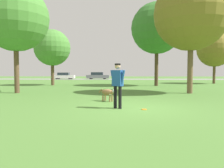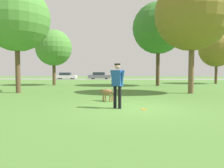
{
  "view_description": "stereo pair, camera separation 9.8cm",
  "coord_description": "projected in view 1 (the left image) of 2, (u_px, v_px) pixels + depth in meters",
  "views": [
    {
      "loc": [
        -0.49,
        -8.55,
        1.43
      ],
      "look_at": [
        -0.86,
        0.96,
        0.9
      ],
      "focal_mm": 35.0,
      "sensor_mm": 36.0,
      "label": 1
    },
    {
      "loc": [
        -0.39,
        -8.55,
        1.43
      ],
      "look_at": [
        -0.86,
        0.96,
        0.9
      ],
      "focal_mm": 35.0,
      "sensor_mm": 36.0,
      "label": 2
    }
  ],
  "objects": [
    {
      "name": "tree_far_left",
      "position": [
        52.0,
        48.0,
        23.14
      ],
      "size": [
        3.83,
        3.83,
        5.91
      ],
      "color": "brown",
      "rests_on": "ground_plane"
    },
    {
      "name": "far_road_strip",
      "position": [
        123.0,
        79.0,
        42.57
      ],
      "size": [
        120.0,
        6.0,
        0.01
      ],
      "color": "gray",
      "rests_on": "ground_plane"
    },
    {
      "name": "tree_far_right",
      "position": [
        215.0,
        50.0,
        26.41
      ],
      "size": [
        4.19,
        4.19,
        6.24
      ],
      "color": "brown",
      "rests_on": "ground_plane"
    },
    {
      "name": "tree_mid_center",
      "position": [
        157.0,
        28.0,
        22.07
      ],
      "size": [
        5.19,
        5.19,
        8.45
      ],
      "color": "#4C3826",
      "rests_on": "ground_plane"
    },
    {
      "name": "parked_car_grey",
      "position": [
        98.0,
        76.0,
        43.04
      ],
      "size": [
        4.48,
        1.68,
        1.36
      ],
      "rotation": [
        0.0,
        0.0,
        -0.0
      ],
      "color": "slate",
      "rests_on": "ground_plane"
    },
    {
      "name": "frisbee",
      "position": [
        144.0,
        109.0,
        8.26
      ],
      "size": [
        0.21,
        0.21,
        0.02
      ],
      "color": "orange",
      "rests_on": "ground_plane"
    },
    {
      "name": "ground_plane",
      "position": [
        133.0,
        108.0,
        8.59
      ],
      "size": [
        120.0,
        120.0,
        0.0
      ],
      "primitive_type": "plane",
      "color": "#4C7A33"
    },
    {
      "name": "tree_near_left",
      "position": [
        15.0,
        18.0,
        14.5
      ],
      "size": [
        4.41,
        4.41,
        7.22
      ],
      "color": "brown",
      "rests_on": "ground_plane"
    },
    {
      "name": "parked_car_white",
      "position": [
        64.0,
        76.0,
        42.8
      ],
      "size": [
        4.14,
        1.88,
        1.3
      ],
      "rotation": [
        0.0,
        0.0,
        0.03
      ],
      "color": "white",
      "rests_on": "ground_plane"
    },
    {
      "name": "dog",
      "position": [
        108.0,
        93.0,
        10.57
      ],
      "size": [
        0.92,
        0.75,
        0.62
      ],
      "rotation": [
        0.0,
        0.0,
        5.62
      ],
      "color": "olive",
      "rests_on": "ground_plane"
    },
    {
      "name": "person",
      "position": [
        118.0,
        82.0,
        8.5
      ],
      "size": [
        0.61,
        0.47,
        1.76
      ],
      "rotation": [
        0.0,
        0.0,
        -0.61
      ],
      "color": "black",
      "rests_on": "ground_plane"
    },
    {
      "name": "tree_near_right",
      "position": [
        191.0,
        14.0,
        14.3
      ],
      "size": [
        4.88,
        4.88,
        7.7
      ],
      "color": "brown",
      "rests_on": "ground_plane"
    }
  ]
}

